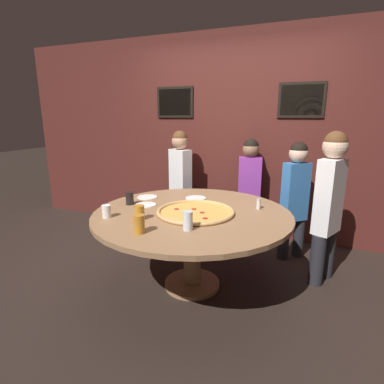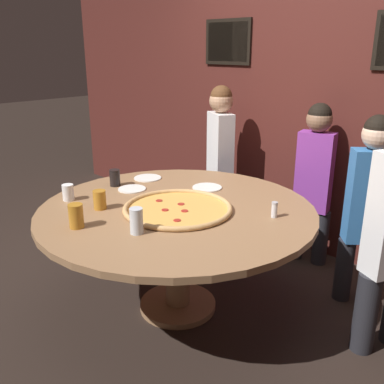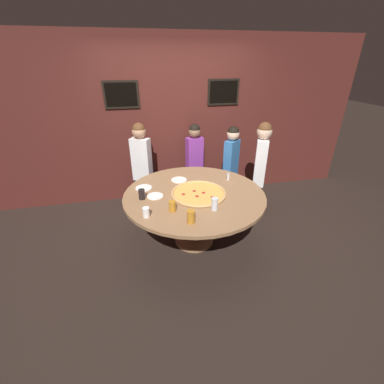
{
  "view_description": "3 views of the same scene",
  "coord_description": "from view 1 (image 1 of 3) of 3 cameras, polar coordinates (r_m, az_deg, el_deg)",
  "views": [
    {
      "loc": [
        0.92,
        -2.38,
        1.57
      ],
      "look_at": [
        -0.01,
        0.03,
        0.91
      ],
      "focal_mm": 28.0,
      "sensor_mm": 36.0,
      "label": 1
    },
    {
      "loc": [
        1.84,
        -1.76,
        1.71
      ],
      "look_at": [
        0.08,
        0.06,
        0.84
      ],
      "focal_mm": 40.0,
      "sensor_mm": 36.0,
      "label": 2
    },
    {
      "loc": [
        -0.63,
        -2.76,
        2.24
      ],
      "look_at": [
        -0.05,
        -0.11,
        0.82
      ],
      "focal_mm": 24.0,
      "sensor_mm": 36.0,
      "label": 3
    }
  ],
  "objects": [
    {
      "name": "drink_cup_by_shaker",
      "position": [
        2.24,
        -0.8,
        -5.5
      ],
      "size": [
        0.07,
        0.07,
        0.15
      ],
      "primitive_type": "cylinder",
      "color": "silver",
      "rests_on": "dining_table"
    },
    {
      "name": "back_wall",
      "position": [
        3.98,
        7.82,
        10.3
      ],
      "size": [
        6.4,
        0.08,
        2.6
      ],
      "color": "#4C1E19",
      "rests_on": "ground_plane"
    },
    {
      "name": "diner_centre_back",
      "position": [
        3.9,
        -2.24,
        2.73
      ],
      "size": [
        0.37,
        0.28,
        1.4
      ],
      "rotation": [
        0.0,
        0.0,
        2.65
      ],
      "color": "#232328",
      "rests_on": "ground_plane"
    },
    {
      "name": "white_plate_right_side",
      "position": [
        3.18,
        -8.51,
        -0.96
      ],
      "size": [
        0.21,
        0.21,
        0.01
      ],
      "primitive_type": "cylinder",
      "color": "white",
      "rests_on": "dining_table"
    },
    {
      "name": "diner_side_right",
      "position": [
        3.04,
        24.64,
        -1.33
      ],
      "size": [
        0.28,
        0.38,
        1.45
      ],
      "rotation": [
        0.0,
        0.0,
        -2.02
      ],
      "color": "#232328",
      "rests_on": "ground_plane"
    },
    {
      "name": "white_plate_far_back",
      "position": [
        3.11,
        0.73,
        -1.16
      ],
      "size": [
        0.21,
        0.21,
        0.01
      ],
      "primitive_type": "cylinder",
      "color": "white",
      "rests_on": "dining_table"
    },
    {
      "name": "drink_cup_near_left",
      "position": [
        2.5,
        -9.96,
        -3.87
      ],
      "size": [
        0.08,
        0.08,
        0.12
      ],
      "primitive_type": "cylinder",
      "color": "#BC7A23",
      "rests_on": "dining_table"
    },
    {
      "name": "diner_side_left",
      "position": [
        3.45,
        19.03,
        -0.4
      ],
      "size": [
        0.33,
        0.3,
        1.31
      ],
      "rotation": [
        0.0,
        0.0,
        -2.43
      ],
      "color": "#232328",
      "rests_on": "ground_plane"
    },
    {
      "name": "diner_far_right",
      "position": [
        3.77,
        10.85,
        1.34
      ],
      "size": [
        0.34,
        0.2,
        1.31
      ],
      "rotation": [
        0.0,
        0.0,
        -2.92
      ],
      "color": "#232328",
      "rests_on": "ground_plane"
    },
    {
      "name": "giant_pizza",
      "position": [
        2.63,
        0.67,
        -3.78
      ],
      "size": [
        0.69,
        0.69,
        0.03
      ],
      "color": "#E5A84C",
      "rests_on": "dining_table"
    },
    {
      "name": "drink_cup_far_right",
      "position": [
        2.62,
        -15.97,
        -3.55
      ],
      "size": [
        0.07,
        0.07,
        0.11
      ],
      "primitive_type": "cylinder",
      "color": "white",
      "rests_on": "dining_table"
    },
    {
      "name": "white_plate_left_side",
      "position": [
        2.91,
        -8.79,
        -2.42
      ],
      "size": [
        0.2,
        0.2,
        0.01
      ],
      "primitive_type": "cylinder",
      "color": "white",
      "rests_on": "dining_table"
    },
    {
      "name": "drink_cup_front_edge",
      "position": [
        2.95,
        -11.78,
        -1.17
      ],
      "size": [
        0.08,
        0.08,
        0.12
      ],
      "primitive_type": "cylinder",
      "color": "black",
      "rests_on": "dining_table"
    },
    {
      "name": "condiment_shaker",
      "position": [
        2.81,
        12.56,
        -2.23
      ],
      "size": [
        0.04,
        0.04,
        0.1
      ],
      "color": "silver",
      "rests_on": "dining_table"
    },
    {
      "name": "drink_cup_near_right",
      "position": [
        2.21,
        -10.04,
        -6.05
      ],
      "size": [
        0.08,
        0.08,
        0.14
      ],
      "primitive_type": "cylinder",
      "color": "#BC7A23",
      "rests_on": "dining_table"
    },
    {
      "name": "dining_table",
      "position": [
        2.72,
        0.02,
        -6.0
      ],
      "size": [
        1.76,
        1.76,
        0.74
      ],
      "color": "#936B47",
      "rests_on": "ground_plane"
    },
    {
      "name": "ground_plane",
      "position": [
        3.0,
        0.02,
        -17.32
      ],
      "size": [
        24.0,
        24.0,
        0.0
      ],
      "primitive_type": "plane",
      "color": "black"
    }
  ]
}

